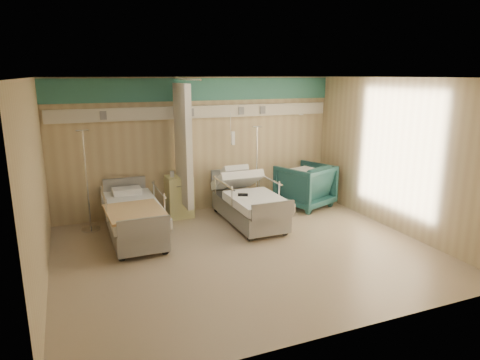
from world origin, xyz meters
The scene contains 13 objects.
ground centered at (0.00, 0.00, 0.00)m, with size 6.00×5.00×0.00m, color gray.
room_walls centered at (-0.03, 0.25, 1.86)m, with size 6.04×5.04×2.82m.
bed_right centered at (0.60, 1.30, 0.32)m, with size 1.00×2.16×0.63m, color white, non-canonical shape.
bed_left centered at (-1.60, 1.30, 0.32)m, with size 1.00×2.16×0.63m, color white, non-canonical shape.
bedside_cabinet centered at (-0.55, 2.20, 0.42)m, with size 0.50×0.48×0.85m, color #E4E08E.
visitor_armchair centered at (2.18, 1.83, 0.47)m, with size 1.01×1.04×0.95m, color #1E4B4C.
waffle_blanket centered at (2.16, 1.84, 0.98)m, with size 0.60×0.53×0.07m, color white.
iv_stand_right centered at (1.10, 2.02, 0.37)m, with size 0.32×0.32×1.81m.
iv_stand_left centered at (-2.31, 2.05, 0.39)m, with size 0.34×0.34×1.89m.
call_remote centered at (0.39, 1.09, 0.65)m, with size 0.19×0.08×0.04m, color black.
tan_blanket centered at (-1.64, 0.84, 0.65)m, with size 0.90×1.13×0.04m, color tan.
toiletry_bag centered at (-0.42, 2.13, 0.91)m, with size 0.22×0.14×0.12m, color black.
white_cup centered at (-0.68, 2.19, 0.91)m, with size 0.08×0.08×0.12m, color white.
Camera 1 is at (-2.57, -6.03, 2.84)m, focal length 32.00 mm.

